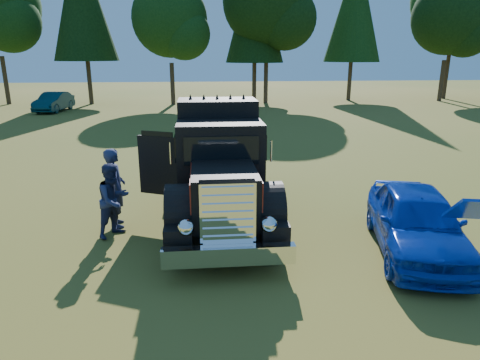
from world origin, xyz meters
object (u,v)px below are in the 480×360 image
(hotrod_coupe, at_px, (417,221))
(spectator_far, at_px, (114,200))
(spectator_near, at_px, (116,188))
(distant_teal_car, at_px, (54,102))
(diamond_t_truck, at_px, (219,171))

(hotrod_coupe, height_order, spectator_far, hotrod_coupe)
(hotrod_coupe, distance_m, spectator_far, 6.80)
(spectator_near, distance_m, spectator_far, 0.61)
(distant_teal_car, bearing_deg, diamond_t_truck, -56.76)
(spectator_far, distance_m, distant_teal_car, 25.23)
(spectator_near, relative_size, spectator_far, 1.12)
(diamond_t_truck, bearing_deg, distant_teal_car, 116.30)
(hotrod_coupe, height_order, distant_teal_car, hotrod_coupe)
(spectator_far, bearing_deg, distant_teal_car, 59.25)
(hotrod_coupe, bearing_deg, diamond_t_truck, 149.83)
(hotrod_coupe, relative_size, distant_teal_car, 1.05)
(hotrod_coupe, bearing_deg, spectator_far, 167.21)
(diamond_t_truck, xyz_separation_m, hotrod_coupe, (4.12, -2.39, -0.56))
(hotrod_coupe, distance_m, distant_teal_car, 29.50)
(spectator_near, height_order, distant_teal_car, spectator_near)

